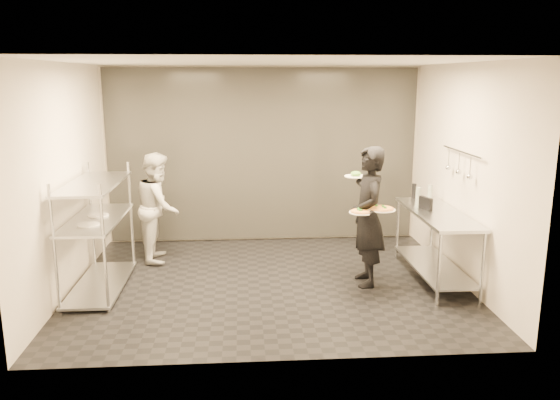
{
  "coord_description": "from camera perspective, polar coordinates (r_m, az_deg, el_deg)",
  "views": [
    {
      "loc": [
        -0.33,
        -6.68,
        2.61
      ],
      "look_at": [
        0.14,
        0.04,
        1.1
      ],
      "focal_mm": 35.0,
      "sensor_mm": 36.0,
      "label": 1
    }
  ],
  "objects": [
    {
      "name": "pos_monitor",
      "position": [
        7.39,
        14.98,
        -0.35
      ],
      "size": [
        0.12,
        0.24,
        0.17
      ],
      "primitive_type": "cube",
      "rotation": [
        0.0,
        0.0,
        0.33
      ],
      "color": "black",
      "rests_on": "prep_counter"
    },
    {
      "name": "bottle_dark",
      "position": [
        8.03,
        13.82,
        0.91
      ],
      "size": [
        0.06,
        0.06,
        0.22
      ],
      "primitive_type": "cylinder",
      "color": "black",
      "rests_on": "prep_counter"
    },
    {
      "name": "pizza_plate_far",
      "position": [
        6.79,
        10.56,
        -0.9
      ],
      "size": [
        0.34,
        0.34,
        0.05
      ],
      "color": "white",
      "rests_on": "waiter"
    },
    {
      "name": "salad_plate",
      "position": [
        7.18,
        7.92,
        2.61
      ],
      "size": [
        0.29,
        0.29,
        0.07
      ],
      "color": "white",
      "rests_on": "waiter"
    },
    {
      "name": "room_shell",
      "position": [
        7.96,
        -1.58,
        3.89
      ],
      "size": [
        5.0,
        4.0,
        2.8
      ],
      "color": "black",
      "rests_on": "ground"
    },
    {
      "name": "chef",
      "position": [
        8.09,
        -12.57,
        -0.69
      ],
      "size": [
        0.63,
        0.79,
        1.58
      ],
      "primitive_type": "imported",
      "rotation": [
        0.0,
        0.0,
        1.62
      ],
      "color": "beige",
      "rests_on": "ground"
    },
    {
      "name": "pass_rack",
      "position": [
        7.16,
        -18.58,
        -2.94
      ],
      "size": [
        0.6,
        1.6,
        1.5
      ],
      "color": "#BBBEC2",
      "rests_on": "ground"
    },
    {
      "name": "bottle_green",
      "position": [
        7.58,
        14.24,
        0.34
      ],
      "size": [
        0.07,
        0.07,
        0.25
      ],
      "primitive_type": "cylinder",
      "color": "gray",
      "rests_on": "prep_counter"
    },
    {
      "name": "prep_counter",
      "position": [
        7.41,
        16.0,
        -3.4
      ],
      "size": [
        0.6,
        1.8,
        0.92
      ],
      "color": "#BBBEC2",
      "rests_on": "ground"
    },
    {
      "name": "utensil_rail",
      "position": [
        7.31,
        18.26,
        3.63
      ],
      "size": [
        0.07,
        1.2,
        0.31
      ],
      "color": "#BBBEC2",
      "rests_on": "room_shell"
    },
    {
      "name": "waiter",
      "position": [
        7.0,
        9.17,
        -1.74
      ],
      "size": [
        0.44,
        0.66,
        1.79
      ],
      "primitive_type": "imported",
      "rotation": [
        0.0,
        0.0,
        -1.56
      ],
      "color": "black",
      "rests_on": "ground"
    },
    {
      "name": "bottle_clear",
      "position": [
        7.95,
        15.4,
        0.74
      ],
      "size": [
        0.07,
        0.07,
        0.23
      ],
      "primitive_type": "cylinder",
      "color": "gray",
      "rests_on": "prep_counter"
    },
    {
      "name": "pizza_plate_near",
      "position": [
        6.71,
        8.45,
        -1.22
      ],
      "size": [
        0.29,
        0.29,
        0.05
      ],
      "color": "white",
      "rests_on": "waiter"
    }
  ]
}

